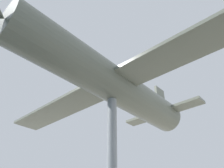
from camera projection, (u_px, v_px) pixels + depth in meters
The scene contains 1 object.
suspended_airplane at pixel (109, 82), 12.00m from camera, with size 18.53×13.83×3.19m.
Camera 1 is at (-7.52, 6.89, 1.96)m, focal length 35.00 mm.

